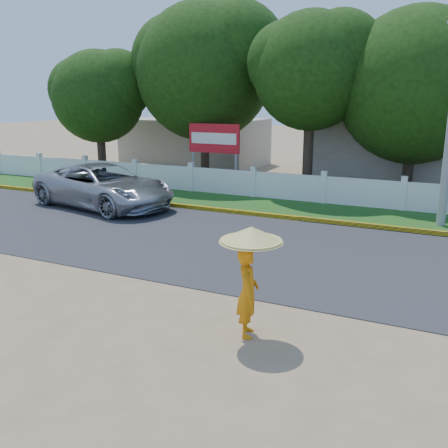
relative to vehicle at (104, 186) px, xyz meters
name	(u,v)px	position (x,y,z in m)	size (l,w,h in m)	color
ground	(182,308)	(7.44, -6.92, -0.82)	(120.00, 120.00, 0.00)	#9E8460
road	(262,248)	(7.44, -2.42, -0.81)	(60.00, 7.00, 0.02)	#38383A
grass_verge	(313,210)	(7.44, 2.83, -0.81)	(60.00, 3.50, 0.03)	#2D601E
curb	(300,219)	(7.44, 1.13, -0.74)	(40.00, 0.18, 0.16)	yellow
fence	(324,190)	(7.44, 4.28, -0.27)	(40.00, 0.10, 1.10)	silver
building_near	(421,150)	(10.44, 11.08, 0.78)	(10.00, 6.00, 3.20)	#B7AD99
building_far	(196,142)	(-2.56, 12.08, 0.58)	(8.00, 5.00, 2.80)	#B7AD99
vehicle	(104,186)	(0.00, 0.00, 0.00)	(2.73, 5.93, 1.65)	#A2A5AA
monk_with_parasol	(249,266)	(9.11, -7.41, 0.49)	(1.11, 1.11, 2.02)	orange
billboard	(214,142)	(2.05, 5.38, 1.32)	(2.50, 0.13, 2.95)	gray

